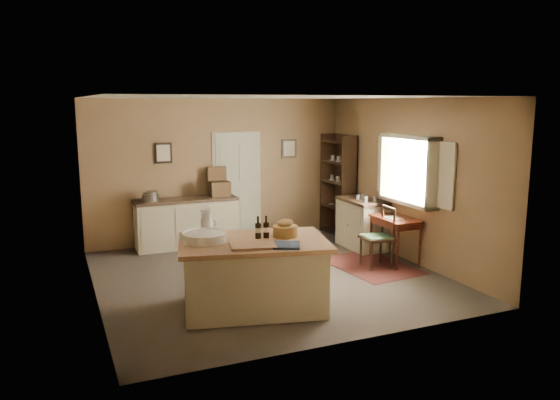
# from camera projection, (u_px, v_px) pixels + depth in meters

# --- Properties ---
(ground) EXTENTS (5.00, 5.00, 0.00)m
(ground) POSITION_uv_depth(u_px,v_px,m) (268.00, 276.00, 8.35)
(ground) COLOR #4F443C
(ground) RESTS_ON ground
(wall_back) EXTENTS (5.00, 0.10, 2.70)m
(wall_back) POSITION_uv_depth(u_px,v_px,m) (219.00, 170.00, 10.38)
(wall_back) COLOR #836647
(wall_back) RESTS_ON ground
(wall_front) EXTENTS (5.00, 0.10, 2.70)m
(wall_front) POSITION_uv_depth(u_px,v_px,m) (354.00, 223.00, 5.85)
(wall_front) COLOR #836647
(wall_front) RESTS_ON ground
(wall_left) EXTENTS (0.10, 5.00, 2.70)m
(wall_left) POSITION_uv_depth(u_px,v_px,m) (91.00, 201.00, 7.15)
(wall_left) COLOR #836647
(wall_left) RESTS_ON ground
(wall_right) EXTENTS (0.10, 5.00, 2.70)m
(wall_right) POSITION_uv_depth(u_px,v_px,m) (407.00, 180.00, 9.07)
(wall_right) COLOR #836647
(wall_right) RESTS_ON ground
(ceiling) EXTENTS (5.00, 5.00, 0.00)m
(ceiling) POSITION_uv_depth(u_px,v_px,m) (267.00, 97.00, 7.87)
(ceiling) COLOR silver
(ceiling) RESTS_ON wall_back
(door) EXTENTS (0.97, 0.06, 2.11)m
(door) POSITION_uv_depth(u_px,v_px,m) (237.00, 185.00, 10.54)
(door) COLOR #B7BCA1
(door) RESTS_ON ground
(framed_prints) EXTENTS (2.82, 0.02, 0.38)m
(framed_prints) POSITION_uv_depth(u_px,v_px,m) (229.00, 151.00, 10.37)
(framed_prints) COLOR black
(framed_prints) RESTS_ON ground
(window) EXTENTS (0.25, 1.99, 1.12)m
(window) POSITION_uv_depth(u_px,v_px,m) (411.00, 170.00, 8.83)
(window) COLOR beige
(window) RESTS_ON ground
(work_island) EXTENTS (2.09, 1.61, 1.20)m
(work_island) POSITION_uv_depth(u_px,v_px,m) (253.00, 273.00, 6.97)
(work_island) COLOR beige
(work_island) RESTS_ON ground
(sideboard) EXTENTS (1.87, 0.53, 1.18)m
(sideboard) POSITION_uv_depth(u_px,v_px,m) (187.00, 221.00, 9.98)
(sideboard) COLOR beige
(sideboard) RESTS_ON ground
(rug) EXTENTS (1.25, 1.70, 0.01)m
(rug) POSITION_uv_depth(u_px,v_px,m) (371.00, 265.00, 8.89)
(rug) COLOR #521B19
(rug) RESTS_ON ground
(writing_desk) EXTENTS (0.51, 0.84, 0.82)m
(writing_desk) POSITION_uv_depth(u_px,v_px,m) (395.00, 224.00, 8.95)
(writing_desk) COLOR #3B130B
(writing_desk) RESTS_ON ground
(desk_chair) EXTENTS (0.48, 0.48, 0.96)m
(desk_chair) POSITION_uv_depth(u_px,v_px,m) (377.00, 238.00, 8.74)
(desk_chair) COLOR black
(desk_chair) RESTS_ON ground
(right_cabinet) EXTENTS (0.58, 1.03, 0.99)m
(right_cabinet) POSITION_uv_depth(u_px,v_px,m) (362.00, 223.00, 9.92)
(right_cabinet) COLOR beige
(right_cabinet) RESTS_ON ground
(shelving_unit) EXTENTS (0.34, 0.90, 2.00)m
(shelving_unit) POSITION_uv_depth(u_px,v_px,m) (340.00, 185.00, 10.89)
(shelving_unit) COLOR black
(shelving_unit) RESTS_ON ground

